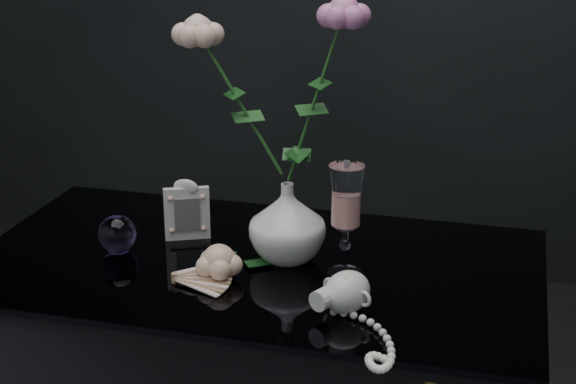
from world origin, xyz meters
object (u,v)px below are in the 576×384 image
(vase, at_px, (287,222))
(loose_rose, at_px, (219,261))
(paperweight, at_px, (117,234))
(pearl_jar, at_px, (347,290))
(picture_frame, at_px, (187,209))
(wine_glass, at_px, (346,221))

(vase, relative_size, loose_rose, 0.81)
(paperweight, relative_size, pearl_jar, 0.29)
(paperweight, relative_size, loose_rose, 0.40)
(vase, height_order, pearl_jar, vase)
(vase, bearing_deg, picture_frame, 168.36)
(wine_glass, height_order, pearl_jar, wine_glass)
(vase, relative_size, paperweight, 2.06)
(pearl_jar, bearing_deg, vase, 157.86)
(picture_frame, bearing_deg, paperweight, -163.18)
(loose_rose, bearing_deg, wine_glass, 12.03)
(picture_frame, xyz_separation_m, paperweight, (-0.11, -0.09, -0.03))
(picture_frame, distance_m, paperweight, 0.14)
(wine_glass, xyz_separation_m, paperweight, (-0.44, -0.01, -0.07))
(picture_frame, xyz_separation_m, loose_rose, (0.12, -0.15, -0.03))
(picture_frame, distance_m, loose_rose, 0.19)
(vase, height_order, loose_rose, vase)
(pearl_jar, bearing_deg, picture_frame, 176.50)
(loose_rose, bearing_deg, vase, 42.49)
(vase, xyz_separation_m, picture_frame, (-0.21, 0.04, -0.01))
(paperweight, bearing_deg, loose_rose, -14.74)
(wine_glass, relative_size, pearl_jar, 0.81)
(paperweight, xyz_separation_m, pearl_jar, (0.47, -0.12, 0.00))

